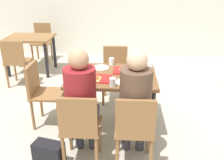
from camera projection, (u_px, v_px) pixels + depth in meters
name	position (u px, v px, depth m)	size (l,w,h in m)	color
ground_plane	(112.00, 125.00, 3.48)	(10.00, 10.00, 0.02)	#B2AD9E
main_table	(112.00, 82.00, 3.23)	(1.10, 0.84, 0.74)	brown
chair_near_left	(80.00, 125.00, 2.56)	(0.40, 0.40, 0.86)	olive
chair_near_right	(135.00, 127.00, 2.53)	(0.40, 0.40, 0.86)	olive
chair_far_side	(115.00, 70.00, 4.02)	(0.40, 0.40, 0.86)	olive
chair_left_end	(41.00, 90.00, 3.33)	(0.40, 0.40, 0.86)	olive
person_in_red	(81.00, 97.00, 2.59)	(0.32, 0.42, 1.27)	#383842
person_in_brown_jacket	(135.00, 99.00, 2.56)	(0.32, 0.42, 1.27)	#383842
tray_red_near	(95.00, 78.00, 3.06)	(0.36, 0.26, 0.02)	red
tray_red_far	(127.00, 71.00, 3.29)	(0.36, 0.26, 0.02)	red
paper_plate_center	(101.00, 68.00, 3.41)	(0.22, 0.22, 0.01)	white
paper_plate_near_edge	(125.00, 82.00, 2.97)	(0.22, 0.22, 0.01)	white
pizza_slice_a	(95.00, 77.00, 3.05)	(0.20, 0.24, 0.02)	#C68C47
pizza_slice_b	(129.00, 70.00, 3.27)	(0.26, 0.21, 0.02)	tan
plastic_cup_a	(112.00, 62.00, 3.49)	(0.07, 0.07, 0.10)	white
plastic_cup_b	(113.00, 82.00, 2.84)	(0.07, 0.07, 0.10)	white
plastic_cup_c	(78.00, 68.00, 3.25)	(0.07, 0.07, 0.10)	white
soda_can	(150.00, 70.00, 3.16)	(0.07, 0.07, 0.12)	#B7BCC6
condiment_bottle	(86.00, 62.00, 3.39)	(0.06, 0.06, 0.16)	red
foil_bundle	(75.00, 71.00, 3.17)	(0.10, 0.10, 0.10)	silver
handbag	(49.00, 154.00, 2.71)	(0.32, 0.16, 0.28)	black
background_table	(30.00, 43.00, 5.09)	(0.90, 0.70, 0.74)	olive
background_chair_near	(16.00, 60.00, 4.46)	(0.40, 0.40, 0.86)	olive
background_chair_far	(42.00, 39.00, 5.81)	(0.40, 0.40, 0.86)	olive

